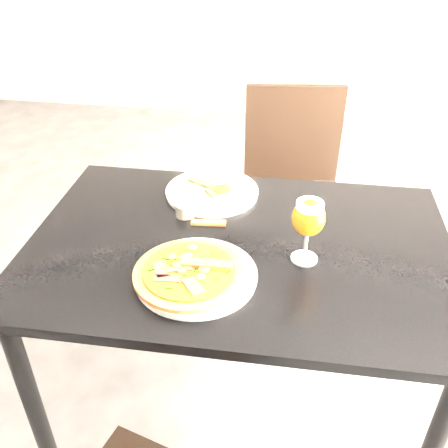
% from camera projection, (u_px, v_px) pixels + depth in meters
% --- Properties ---
extents(ground, '(6.00, 6.00, 0.00)m').
position_uv_depth(ground, '(203.00, 429.00, 1.76)').
color(ground, '#47484A').
rests_on(ground, ground).
extents(dining_table, '(1.20, 0.81, 0.75)m').
position_uv_depth(dining_table, '(238.00, 268.00, 1.47)').
color(dining_table, black).
rests_on(dining_table, ground).
extents(chair_far, '(0.48, 0.48, 0.93)m').
position_uv_depth(chair_far, '(292.00, 191.00, 2.14)').
color(chair_far, black).
rests_on(chair_far, ground).
extents(plate_main, '(0.34, 0.34, 0.02)m').
position_uv_depth(plate_main, '(196.00, 276.00, 1.28)').
color(plate_main, white).
rests_on(plate_main, dining_table).
extents(pizza, '(0.29, 0.29, 0.03)m').
position_uv_depth(pizza, '(190.00, 272.00, 1.27)').
color(pizza, brown).
rests_on(pizza, plate_main).
extents(plate_second, '(0.33, 0.33, 0.02)m').
position_uv_depth(plate_second, '(212.00, 192.00, 1.64)').
color(plate_second, white).
rests_on(plate_second, dining_table).
extents(crust_scraps, '(0.18, 0.13, 0.01)m').
position_uv_depth(crust_scraps, '(216.00, 188.00, 1.63)').
color(crust_scraps, brown).
rests_on(crust_scraps, plate_second).
extents(loose_crust, '(0.11, 0.03, 0.01)m').
position_uv_depth(loose_crust, '(208.00, 223.00, 1.49)').
color(loose_crust, brown).
rests_on(loose_crust, dining_table).
extents(sauce_cup, '(0.06, 0.06, 0.04)m').
position_uv_depth(sauce_cup, '(185.00, 209.00, 1.52)').
color(sauce_cup, '#BAB9A7').
rests_on(sauce_cup, dining_table).
extents(beer_glass, '(0.09, 0.09, 0.18)m').
position_uv_depth(beer_glass, '(309.00, 218.00, 1.28)').
color(beer_glass, '#B1B7BA').
rests_on(beer_glass, dining_table).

